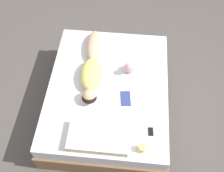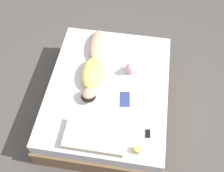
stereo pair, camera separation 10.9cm
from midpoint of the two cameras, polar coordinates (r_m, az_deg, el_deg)
ground_plane at (r=3.94m, az=0.06°, el=-4.52°), size 12.00×12.00×0.00m
bed at (r=3.70m, az=0.06°, el=-2.43°), size 1.64×2.02×0.57m
person at (r=3.54m, az=-3.21°, el=4.21°), size 0.32×1.26×0.18m
open_magazine at (r=3.36m, az=5.34°, el=-2.98°), size 0.44×0.37×0.01m
coffee_mug at (r=3.03m, az=6.64°, el=-13.68°), size 0.12×0.08×0.09m
cell_phone at (r=3.17m, az=8.77°, el=-10.27°), size 0.09×0.14×0.01m
plush_toy at (r=3.53m, az=4.95°, el=3.82°), size 0.16×0.17×0.21m
pillow at (r=3.07m, az=-2.72°, el=-11.02°), size 0.70×0.37×0.10m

